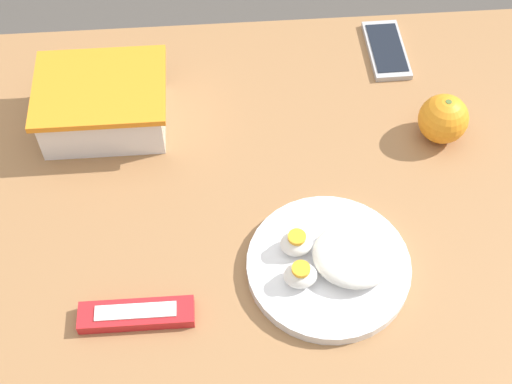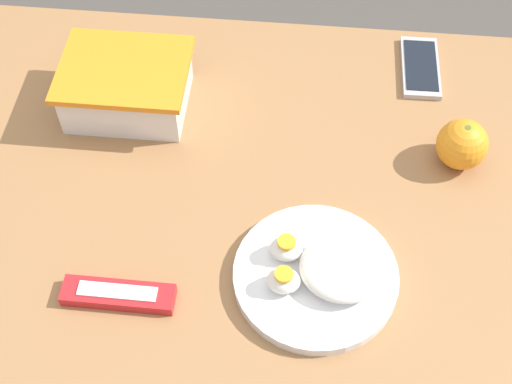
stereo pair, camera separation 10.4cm
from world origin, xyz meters
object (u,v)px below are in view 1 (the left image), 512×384
object	(u,v)px
candy_bar	(138,314)
cell_phone	(387,50)
food_container	(105,106)
orange_fruit	(445,119)
rice_plate	(335,262)

from	to	relation	value
candy_bar	cell_phone	world-z (taller)	candy_bar
food_container	candy_bar	size ratio (longest dim) A/B	1.33
orange_fruit	cell_phone	bearing A→B (deg)	103.92
food_container	rice_plate	xyz separation A→B (m)	(0.33, -0.30, -0.02)
food_container	candy_bar	bearing A→B (deg)	-80.94
rice_plate	candy_bar	distance (m)	0.28
candy_bar	cell_phone	size ratio (longest dim) A/B	1.07
food_container	orange_fruit	distance (m)	0.53
food_container	rice_plate	bearing A→B (deg)	-42.58
orange_fruit	rice_plate	size ratio (longest dim) A/B	0.34
food_container	orange_fruit	bearing A→B (deg)	-7.45
rice_plate	orange_fruit	bearing A→B (deg)	48.85
food_container	orange_fruit	size ratio (longest dim) A/B	2.61
rice_plate	cell_phone	xyz separation A→B (m)	(0.15, 0.43, -0.01)
rice_plate	cell_phone	bearing A→B (deg)	70.23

